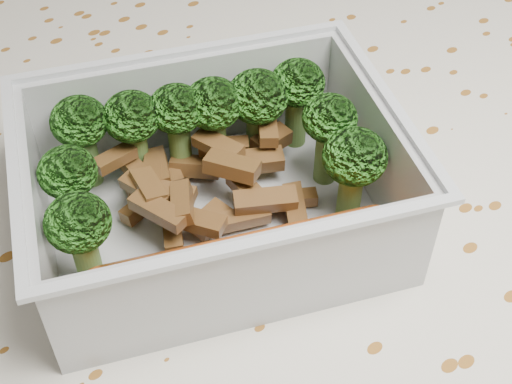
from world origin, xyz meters
TOP-DOWN VIEW (x-y plane):
  - dining_table at (0.00, 0.00)m, footprint 1.40×0.90m
  - tablecloth at (0.00, 0.00)m, footprint 1.46×0.96m
  - lunch_container at (-0.02, 0.02)m, footprint 0.24×0.22m
  - broccoli_florets at (-0.01, 0.04)m, footprint 0.19×0.15m
  - meat_pile at (-0.02, 0.03)m, footprint 0.11×0.11m
  - sausage at (-0.03, -0.02)m, footprint 0.16×0.08m

SIDE VIEW (x-z plane):
  - dining_table at x=0.00m, z-range 0.29..1.04m
  - tablecloth at x=0.00m, z-range 0.62..0.81m
  - sausage at x=-0.03m, z-range 0.76..0.79m
  - meat_pile at x=-0.02m, z-range 0.76..0.79m
  - lunch_container at x=-0.02m, z-range 0.75..0.81m
  - broccoli_florets at x=-0.01m, z-range 0.77..0.83m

